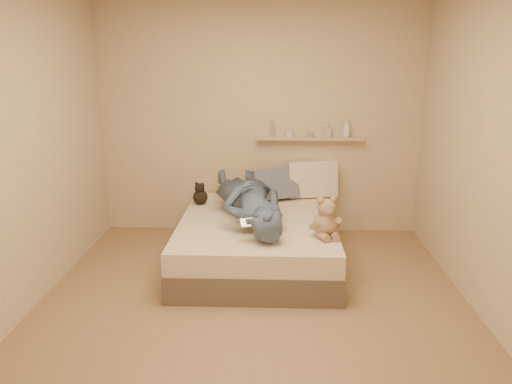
{
  "coord_description": "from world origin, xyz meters",
  "views": [
    {
      "loc": [
        0.16,
        -3.7,
        2.0
      ],
      "look_at": [
        0.0,
        0.65,
        0.8
      ],
      "focal_mm": 35.0,
      "sensor_mm": 36.0,
      "label": 1
    }
  ],
  "objects_px": {
    "dark_plush": "(200,195)",
    "pillow_cream": "(312,179)",
    "teddy_bear": "(326,220)",
    "person": "(249,199)",
    "game_console": "(252,222)",
    "pillow_grey": "(275,185)",
    "bed": "(257,240)",
    "wall_shelf": "(309,138)"
  },
  "relations": [
    {
      "from": "person",
      "to": "wall_shelf",
      "type": "relative_size",
      "value": 1.38
    },
    {
      "from": "game_console",
      "to": "pillow_cream",
      "type": "xyz_separation_m",
      "value": [
        0.62,
        1.43,
        0.03
      ]
    },
    {
      "from": "teddy_bear",
      "to": "person",
      "type": "xyz_separation_m",
      "value": [
        -0.71,
        0.49,
        0.05
      ]
    },
    {
      "from": "teddy_bear",
      "to": "dark_plush",
      "type": "height_order",
      "value": "teddy_bear"
    },
    {
      "from": "bed",
      "to": "wall_shelf",
      "type": "height_order",
      "value": "wall_shelf"
    },
    {
      "from": "pillow_cream",
      "to": "pillow_grey",
      "type": "xyz_separation_m",
      "value": [
        -0.41,
        -0.14,
        -0.03
      ]
    },
    {
      "from": "dark_plush",
      "to": "pillow_cream",
      "type": "height_order",
      "value": "pillow_cream"
    },
    {
      "from": "pillow_cream",
      "to": "person",
      "type": "bearing_deg",
      "value": -129.98
    },
    {
      "from": "teddy_bear",
      "to": "wall_shelf",
      "type": "xyz_separation_m",
      "value": [
        -0.07,
        1.38,
        0.5
      ]
    },
    {
      "from": "wall_shelf",
      "to": "game_console",
      "type": "bearing_deg",
      "value": -110.84
    },
    {
      "from": "bed",
      "to": "wall_shelf",
      "type": "bearing_deg",
      "value": 58.82
    },
    {
      "from": "dark_plush",
      "to": "pillow_cream",
      "type": "bearing_deg",
      "value": 16.4
    },
    {
      "from": "pillow_cream",
      "to": "teddy_bear",
      "type": "bearing_deg",
      "value": -88.62
    },
    {
      "from": "person",
      "to": "teddy_bear",
      "type": "bearing_deg",
      "value": 130.43
    },
    {
      "from": "game_console",
      "to": "pillow_cream",
      "type": "distance_m",
      "value": 1.56
    },
    {
      "from": "bed",
      "to": "wall_shelf",
      "type": "distance_m",
      "value": 1.38
    },
    {
      "from": "dark_plush",
      "to": "person",
      "type": "xyz_separation_m",
      "value": [
        0.54,
        -0.45,
        0.09
      ]
    },
    {
      "from": "bed",
      "to": "game_console",
      "type": "distance_m",
      "value": 0.72
    },
    {
      "from": "teddy_bear",
      "to": "pillow_cream",
      "type": "relative_size",
      "value": 0.67
    },
    {
      "from": "game_console",
      "to": "dark_plush",
      "type": "height_order",
      "value": "dark_plush"
    },
    {
      "from": "dark_plush",
      "to": "pillow_grey",
      "type": "relative_size",
      "value": 0.49
    },
    {
      "from": "bed",
      "to": "teddy_bear",
      "type": "height_order",
      "value": "teddy_bear"
    },
    {
      "from": "pillow_cream",
      "to": "wall_shelf",
      "type": "height_order",
      "value": "wall_shelf"
    },
    {
      "from": "person",
      "to": "pillow_cream",
      "type": "bearing_deg",
      "value": -144.51
    },
    {
      "from": "teddy_bear",
      "to": "person",
      "type": "bearing_deg",
      "value": 144.95
    },
    {
      "from": "game_console",
      "to": "pillow_cream",
      "type": "bearing_deg",
      "value": 66.68
    },
    {
      "from": "game_console",
      "to": "wall_shelf",
      "type": "relative_size",
      "value": 0.17
    },
    {
      "from": "person",
      "to": "wall_shelf",
      "type": "distance_m",
      "value": 1.18
    },
    {
      "from": "teddy_bear",
      "to": "pillow_grey",
      "type": "relative_size",
      "value": 0.74
    },
    {
      "from": "pillow_cream",
      "to": "person",
      "type": "height_order",
      "value": "pillow_cream"
    },
    {
      "from": "dark_plush",
      "to": "game_console",
      "type": "bearing_deg",
      "value": -60.8
    },
    {
      "from": "pillow_grey",
      "to": "wall_shelf",
      "type": "bearing_deg",
      "value": 30.45
    },
    {
      "from": "dark_plush",
      "to": "person",
      "type": "bearing_deg",
      "value": -39.32
    },
    {
      "from": "game_console",
      "to": "pillow_grey",
      "type": "distance_m",
      "value": 1.31
    },
    {
      "from": "teddy_bear",
      "to": "game_console",
      "type": "bearing_deg",
      "value": -168.31
    },
    {
      "from": "teddy_bear",
      "to": "dark_plush",
      "type": "bearing_deg",
      "value": 143.03
    },
    {
      "from": "pillow_cream",
      "to": "person",
      "type": "relative_size",
      "value": 0.33
    },
    {
      "from": "dark_plush",
      "to": "pillow_grey",
      "type": "bearing_deg",
      "value": 15.21
    },
    {
      "from": "game_console",
      "to": "person",
      "type": "relative_size",
      "value": 0.12
    },
    {
      "from": "game_console",
      "to": "person",
      "type": "xyz_separation_m",
      "value": [
        -0.06,
        0.63,
        0.03
      ]
    },
    {
      "from": "bed",
      "to": "person",
      "type": "bearing_deg",
      "value": 162.6
    },
    {
      "from": "dark_plush",
      "to": "teddy_bear",
      "type": "bearing_deg",
      "value": -36.97
    }
  ]
}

